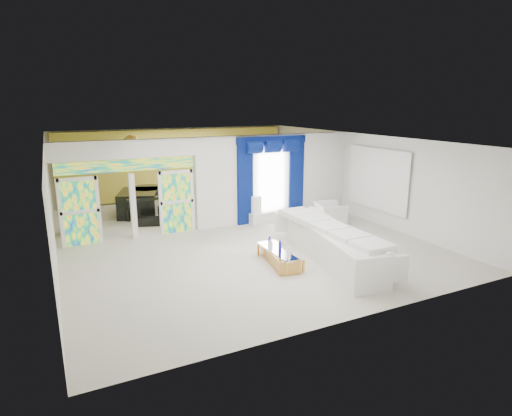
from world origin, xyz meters
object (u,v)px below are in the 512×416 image
white_sofa (330,244)px  armchair (330,213)px  console_table (264,217)px  coffee_table (280,257)px  grand_piano (139,203)px

white_sofa → armchair: bearing=64.7°
console_table → armchair: bearing=-27.5°
armchair → coffee_table: bearing=141.0°
white_sofa → grand_piano: (-3.63, 6.92, 0.02)m
white_sofa → grand_piano: grand_piano is taller
coffee_table → console_table: bearing=68.9°
coffee_table → console_table: console_table is taller
coffee_table → console_table: (1.41, 3.65, 0.01)m
white_sofa → console_table: white_sofa is taller
white_sofa → coffee_table: 1.40m
white_sofa → coffee_table: bearing=177.8°
coffee_table → grand_piano: bearing=109.0°
white_sofa → console_table: (0.06, 3.95, -0.23)m
armchair → grand_piano: (-5.71, 4.02, 0.10)m
coffee_table → armchair: 4.30m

